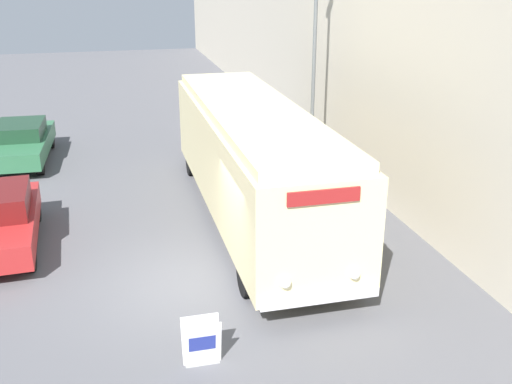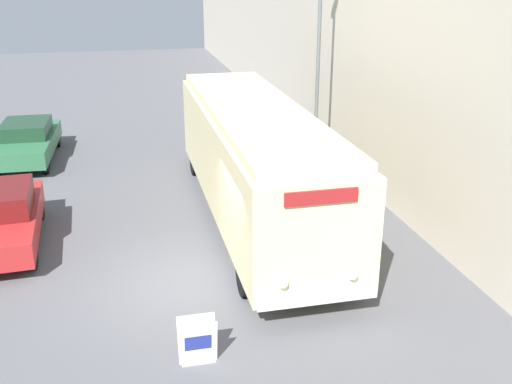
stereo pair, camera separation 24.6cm
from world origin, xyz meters
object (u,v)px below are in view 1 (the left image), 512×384
(sign_board, at_px, (202,342))
(parked_car_near, at_px, (0,219))
(parked_car_mid, at_px, (21,142))
(vintage_bus, at_px, (253,157))
(streetlamp, at_px, (315,28))

(sign_board, relative_size, parked_car_near, 0.20)
(sign_board, height_order, parked_car_mid, parked_car_mid)
(vintage_bus, bearing_deg, parked_car_near, -177.39)
(parked_car_near, height_order, parked_car_mid, parked_car_near)
(vintage_bus, bearing_deg, streetlamp, 49.07)
(sign_board, relative_size, parked_car_mid, 0.19)
(parked_car_mid, bearing_deg, vintage_bus, -43.37)
(parked_car_near, xyz_separation_m, parked_car_mid, (-0.28, 7.36, -0.03))
(streetlamp, height_order, parked_car_near, streetlamp)
(parked_car_mid, bearing_deg, streetlamp, -18.79)
(vintage_bus, height_order, sign_board, vintage_bus)
(parked_car_near, distance_m, parked_car_mid, 7.37)
(vintage_bus, distance_m, streetlamp, 5.31)
(sign_board, distance_m, streetlamp, 11.78)
(vintage_bus, xyz_separation_m, parked_car_near, (-6.61, -0.30, -1.05))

